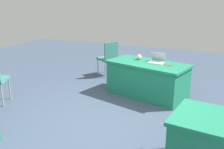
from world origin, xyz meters
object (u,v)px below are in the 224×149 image
object	(u,v)px
table_foreground	(147,79)
scissors_red	(169,65)
yarn_ball	(139,57)
chair_tucked_left	(109,56)
laptop_silver	(157,61)

from	to	relation	value
table_foreground	scissors_red	world-z (taller)	scissors_red
yarn_ball	scissors_red	distance (m)	0.76
chair_tucked_left	yarn_ball	world-z (taller)	chair_tucked_left
chair_tucked_left	laptop_silver	distance (m)	1.80
table_foreground	chair_tucked_left	world-z (taller)	chair_tucked_left
chair_tucked_left	scissors_red	size ratio (longest dim) A/B	5.27
table_foreground	laptop_silver	size ratio (longest dim) A/B	5.48
table_foreground	yarn_ball	world-z (taller)	yarn_ball
yarn_ball	chair_tucked_left	bearing A→B (deg)	-34.71
laptop_silver	scissors_red	xyz separation A→B (m)	(-0.29, 0.15, -0.04)
chair_tucked_left	laptop_silver	world-z (taller)	chair_tucked_left
laptop_silver	table_foreground	bearing A→B (deg)	33.15
laptop_silver	yarn_ball	xyz separation A→B (m)	(0.43, -0.10, 0.02)
table_foreground	chair_tucked_left	xyz separation A→B (m)	(1.39, -0.97, 0.17)
laptop_silver	yarn_ball	bearing A→B (deg)	-7.99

